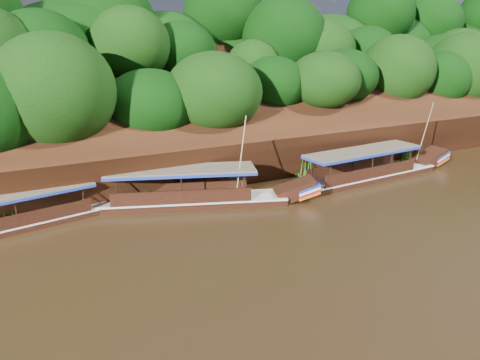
{
  "coord_description": "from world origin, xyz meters",
  "views": [
    {
      "loc": [
        -13.7,
        -19.98,
        10.95
      ],
      "look_at": [
        0.63,
        7.0,
        1.47
      ],
      "focal_mm": 35.0,
      "sensor_mm": 36.0,
      "label": 1
    }
  ],
  "objects": [
    {
      "name": "boat_0",
      "position": [
        12.75,
        6.6,
        0.56
      ],
      "size": [
        15.49,
        3.19,
        6.35
      ],
      "rotation": [
        0.0,
        0.0,
        0.06
      ],
      "color": "black",
      "rests_on": "ground"
    },
    {
      "name": "boat_1",
      "position": [
        -1.84,
        7.42,
        0.58
      ],
      "size": [
        14.63,
        7.06,
        6.59
      ],
      "rotation": [
        0.0,
        0.0,
        -0.35
      ],
      "color": "black",
      "rests_on": "ground"
    },
    {
      "name": "ground",
      "position": [
        0.0,
        0.0,
        0.0
      ],
      "size": [
        160.0,
        160.0,
        0.0
      ],
      "primitive_type": "plane",
      "color": "black",
      "rests_on": "ground"
    },
    {
      "name": "reeds",
      "position": [
        -3.5,
        9.48,
        0.93
      ],
      "size": [
        49.73,
        2.57,
        2.29
      ],
      "color": "#20681A",
      "rests_on": "ground"
    },
    {
      "name": "riverbank",
      "position": [
        -0.01,
        22.73,
        1.89
      ],
      "size": [
        120.0,
        30.06,
        19.4
      ],
      "color": "black",
      "rests_on": "ground"
    },
    {
      "name": "boat_2",
      "position": [
        -12.03,
        9.03,
        0.5
      ],
      "size": [
        14.22,
        4.42,
        5.03
      ],
      "rotation": [
        0.0,
        0.0,
        0.19
      ],
      "color": "black",
      "rests_on": "ground"
    }
  ]
}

